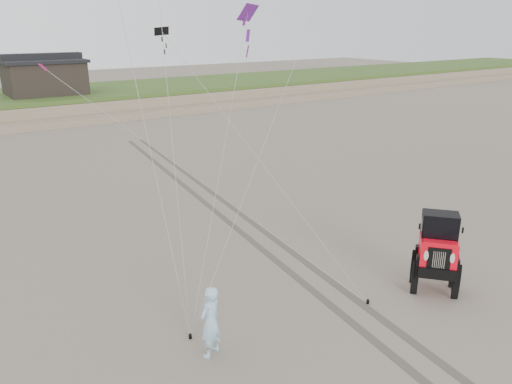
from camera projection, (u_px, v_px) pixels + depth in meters
ground at (322, 314)px, 13.19m from camera, size 160.00×160.00×0.00m
dune_ridge at (22, 106)px, 42.04m from camera, size 160.00×14.25×1.73m
cabin at (44, 76)px, 41.97m from camera, size 6.40×5.40×3.35m
jeep at (436, 262)px, 14.07m from camera, size 5.21×4.88×1.86m
man at (210, 322)px, 11.32m from camera, size 0.75×0.63×1.75m
stake_main at (190, 336)px, 12.16m from camera, size 0.08×0.08×0.12m
stake_aux at (368, 302)px, 13.68m from camera, size 0.08×0.08×0.12m
tire_tracks at (226, 211)px, 20.49m from camera, size 5.22×29.74×0.01m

